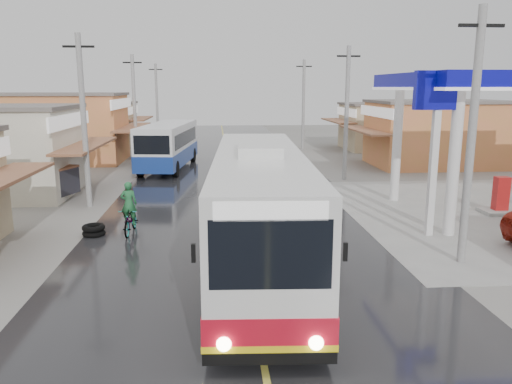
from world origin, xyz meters
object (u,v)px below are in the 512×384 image
(coach_bus, at_px, (259,208))
(tyre_stack, at_px, (94,230))
(second_bus, at_px, (168,145))
(tricycle_near, at_px, (56,182))
(cyclist, at_px, (130,216))

(coach_bus, relative_size, tyre_stack, 14.71)
(second_bus, height_order, tricycle_near, second_bus)
(second_bus, bearing_deg, cyclist, -83.30)
(second_bus, bearing_deg, coach_bus, -69.97)
(tricycle_near, relative_size, tyre_stack, 2.95)
(tricycle_near, bearing_deg, second_bus, 83.83)
(cyclist, bearing_deg, tyre_stack, -168.79)
(tricycle_near, xyz_separation_m, tyre_stack, (3.29, -6.40, -0.75))
(cyclist, height_order, tyre_stack, cyclist)
(second_bus, height_order, tyre_stack, second_bus)
(second_bus, relative_size, tyre_stack, 11.07)
(second_bus, distance_m, tyre_stack, 16.13)
(coach_bus, xyz_separation_m, second_bus, (-4.59, 19.85, -0.23))
(cyclist, relative_size, tyre_stack, 2.41)
(second_bus, distance_m, cyclist, 15.83)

